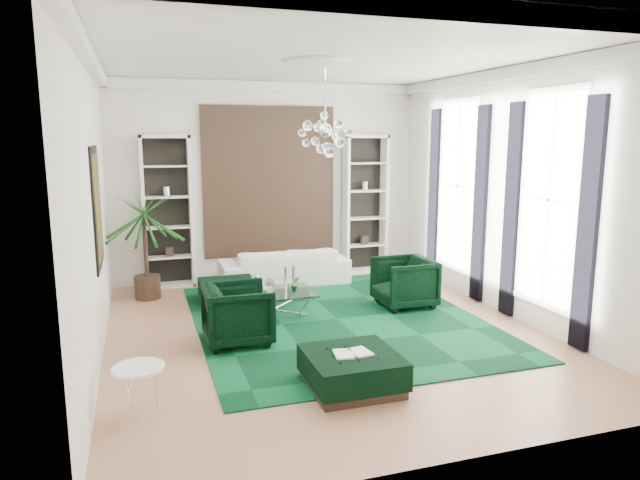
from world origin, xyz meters
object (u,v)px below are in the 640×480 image
object	(u,v)px
coffee_table	(273,302)
side_table	(140,392)
armchair_left	(238,314)
ottoman_front	(352,371)
palm	(144,230)
ottoman_side	(228,293)
sofa	(284,266)
armchair_right	(404,282)

from	to	relation	value
coffee_table	side_table	distance (m)	3.46
armchair_left	coffee_table	world-z (taller)	armchair_left
ottoman_front	side_table	bearing A→B (deg)	178.36
coffee_table	palm	xyz separation A→B (m)	(-1.85, 1.56, 0.99)
ottoman_side	side_table	distance (m)	3.84
coffee_table	side_table	world-z (taller)	side_table
ottoman_side	side_table	world-z (taller)	side_table
coffee_table	palm	world-z (taller)	palm
ottoman_front	armchair_left	bearing A→B (deg)	118.24
sofa	armchair_left	xyz separation A→B (m)	(-1.36, -2.85, 0.06)
armchair_left	ottoman_side	size ratio (longest dim) A/B	0.99
armchair_left	palm	world-z (taller)	palm
armchair_right	ottoman_front	bearing A→B (deg)	-36.13
armchair_left	armchair_right	size ratio (longest dim) A/B	1.00
sofa	ottoman_front	bearing A→B (deg)	85.04
armchair_left	palm	xyz separation A→B (m)	(-1.12, 2.65, 0.79)
palm	ottoman_side	bearing A→B (deg)	-32.47
armchair_right	ottoman_front	size ratio (longest dim) A/B	0.89
ottoman_front	palm	distance (m)	5.00
sofa	ottoman_front	size ratio (longest dim) A/B	2.39
armchair_left	side_table	world-z (taller)	armchair_left
sofa	armchair_right	bearing A→B (deg)	127.45
ottoman_side	armchair_right	bearing A→B (deg)	-19.68
coffee_table	palm	bearing A→B (deg)	139.94
ottoman_front	coffee_table	bearing A→B (deg)	94.61
armchair_left	armchair_right	bearing A→B (deg)	-73.54
coffee_table	palm	size ratio (longest dim) A/B	0.50
sofa	coffee_table	distance (m)	1.88
sofa	ottoman_side	world-z (taller)	sofa
armchair_right	coffee_table	distance (m)	2.18
armchair_right	palm	distance (m)	4.47
side_table	armchair_right	bearing A→B (deg)	31.66
palm	side_table	bearing A→B (deg)	-92.19
ottoman_side	palm	xyz separation A→B (m)	(-1.27, 0.81, 1.00)
armchair_right	ottoman_side	distance (m)	2.92
sofa	ottoman_side	size ratio (longest dim) A/B	2.66
ottoman_front	side_table	distance (m)	2.25
sofa	ottoman_front	xyz separation A→B (m)	(-0.40, -4.64, -0.15)
ottoman_front	palm	bearing A→B (deg)	115.19
sofa	armchair_left	bearing A→B (deg)	64.43
armchair_left	sofa	bearing A→B (deg)	-25.57
sofa	palm	world-z (taller)	palm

